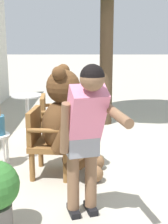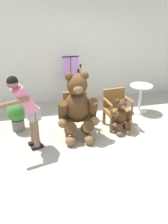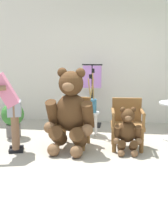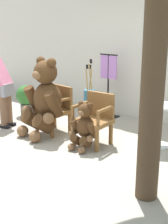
% 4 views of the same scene
% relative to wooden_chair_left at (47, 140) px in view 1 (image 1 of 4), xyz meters
% --- Properties ---
extents(ground_plane, '(60.00, 60.00, 0.00)m').
position_rel_wooden_chair_left_xyz_m(ground_plane, '(0.47, -0.54, -0.46)').
color(ground_plane, '#A8A091').
extents(wooden_chair_left, '(0.61, 0.57, 0.86)m').
position_rel_wooden_chair_left_xyz_m(wooden_chair_left, '(0.00, 0.00, 0.00)').
color(wooden_chair_left, brown).
rests_on(wooden_chair_left, ground).
extents(wooden_chair_right, '(0.60, 0.56, 0.86)m').
position_rel_wooden_chair_left_xyz_m(wooden_chair_right, '(0.94, 0.00, 0.00)').
color(wooden_chair_right, brown).
rests_on(wooden_chair_right, ground).
extents(teddy_bear_large, '(0.85, 0.83, 1.41)m').
position_rel_wooden_chair_left_xyz_m(teddy_bear_large, '(-0.01, -0.26, 0.23)').
color(teddy_bear_large, '#4C3019').
rests_on(teddy_bear_large, ground).
extents(teddy_bear_small, '(0.47, 0.46, 0.78)m').
position_rel_wooden_chair_left_xyz_m(teddy_bear_small, '(0.95, -0.28, -0.08)').
color(teddy_bear_small, '#4C3019').
rests_on(teddy_bear_small, ground).
extents(person_visitor, '(0.75, 0.62, 1.52)m').
position_rel_wooden_chair_left_xyz_m(person_visitor, '(-1.04, -0.48, 0.45)').
color(person_visitor, black).
rests_on(person_visitor, ground).
extents(round_side_table, '(0.56, 0.56, 0.72)m').
position_rel_wooden_chair_left_xyz_m(round_side_table, '(1.82, 0.58, -0.01)').
color(round_side_table, silver).
rests_on(round_side_table, ground).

